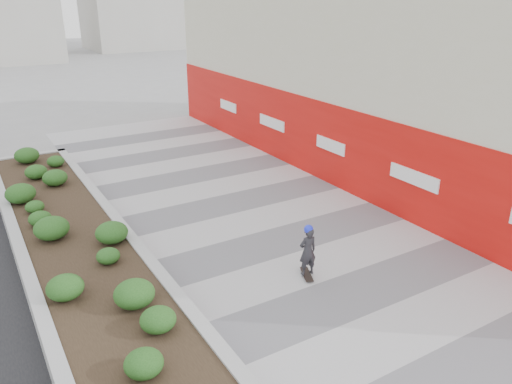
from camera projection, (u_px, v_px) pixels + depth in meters
ground at (419, 332)px, 10.63m from camera, size 160.00×160.00×0.00m
walkway at (330, 269)px, 13.01m from camera, size 8.00×36.00×0.01m
building at (379, 68)px, 19.63m from camera, size 6.04×24.08×8.00m
planter at (76, 244)px, 13.42m from camera, size 3.00×18.00×0.90m
manhole_cover at (345, 264)px, 13.25m from camera, size 0.44×0.44×0.01m
skateboarder at (308, 251)px, 12.42m from camera, size 0.50×0.74×1.45m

